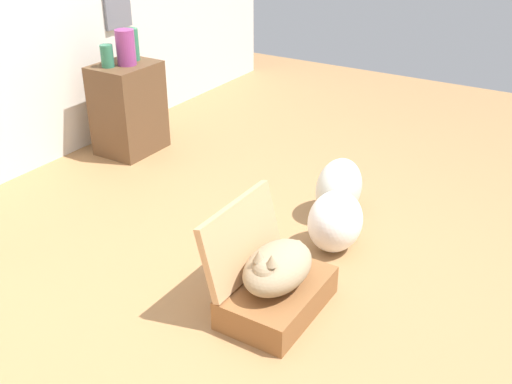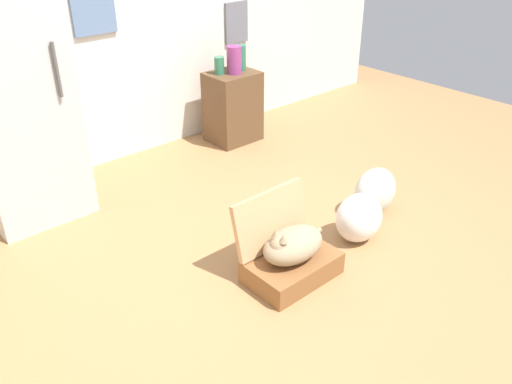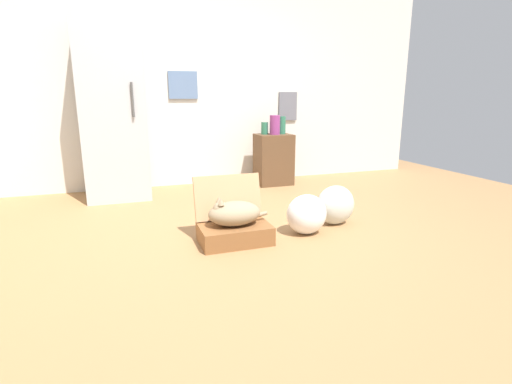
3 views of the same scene
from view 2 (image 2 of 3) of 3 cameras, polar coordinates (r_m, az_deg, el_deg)
name	(u,v)px [view 2 (image 2 of 3)]	position (r m, az deg, el deg)	size (l,w,h in m)	color
ground_plane	(307,267)	(3.41, 5.45, -7.92)	(7.68, 7.68, 0.00)	#9E7247
wall_back	(107,3)	(4.61, -15.63, 18.85)	(6.40, 0.15, 2.60)	silver
suitcase_base	(292,267)	(3.27, 3.88, -8.04)	(0.55, 0.36, 0.15)	brown
suitcase_lid	(271,219)	(3.24, 1.61, -2.95)	(0.55, 0.36, 0.04)	tan
cat	(292,245)	(3.17, 3.88, -5.63)	(0.49, 0.27, 0.24)	#998466
plastic_bag_white	(359,218)	(3.62, 10.93, -2.71)	(0.34, 0.28, 0.34)	white
plastic_bag_clear	(375,191)	(3.94, 12.56, 0.06)	(0.36, 0.25, 0.35)	silver
refrigerator	(9,80)	(3.91, -24.87, 10.80)	(0.67, 0.65, 1.98)	#B7BABC
side_table	(233,107)	(5.01, -2.49, 9.05)	(0.45, 0.37, 0.65)	brown
vase_tall	(219,66)	(4.85, -3.94, 13.32)	(0.09, 0.09, 0.15)	#2D7051
vase_short	(240,58)	(4.96, -1.72, 14.15)	(0.11, 0.11, 0.22)	#2D7051
vase_round	(234,60)	(4.85, -2.35, 13.91)	(0.13, 0.13, 0.24)	#8C387A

